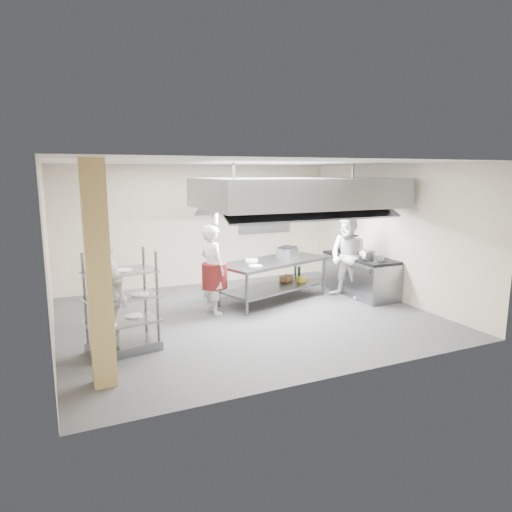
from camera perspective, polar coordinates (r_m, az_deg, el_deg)
name	(u,v)px	position (r m, az deg, el deg)	size (l,w,h in m)	color
floor	(247,316)	(9.12, -1.12, -7.56)	(7.00, 7.00, 0.00)	#343436
ceiling	(247,162)	(8.67, -1.19, 11.64)	(7.00, 7.00, 0.00)	silver
wall_back	(200,225)	(11.57, -7.03, 3.83)	(7.00, 7.00, 0.00)	#BDAE96
wall_left	(48,255)	(8.08, -24.61, 0.09)	(6.00, 6.00, 0.00)	#BDAE96
wall_right	(391,232)	(10.63, 16.48, 2.90)	(6.00, 6.00, 0.00)	#BDAE96
column	(99,276)	(6.24, -19.09, -2.37)	(0.30, 0.30, 3.00)	tan
exhaust_hood	(296,192)	(9.62, 5.08, 7.91)	(4.00, 2.50, 0.60)	gray
hood_strip_a	(257,209)	(9.23, 0.14, 5.86)	(1.60, 0.12, 0.04)	white
hood_strip_b	(332,207)	(10.11, 9.53, 6.12)	(1.60, 0.12, 0.04)	white
wall_shelf	(267,223)	(12.08, 1.40, 4.19)	(1.50, 0.28, 0.04)	gray
island	(274,280)	(10.12, 2.23, -3.06)	(2.54, 1.06, 0.91)	gray
island_worktop	(274,262)	(10.03, 2.25, -0.70)	(2.54, 1.06, 0.06)	gray
island_undershelf	(274,287)	(10.16, 2.23, -3.91)	(2.34, 0.95, 0.04)	slate
pass_rack	(122,303)	(7.49, -16.44, -5.61)	(1.07, 0.63, 1.61)	slate
cooking_range	(360,276)	(10.94, 12.81, -2.48)	(0.80, 2.00, 0.84)	gray
range_top	(360,257)	(10.85, 12.91, -0.16)	(0.78, 1.96, 0.06)	black
chef_head	(212,269)	(9.13, -5.48, -1.68)	(0.66, 0.44, 1.82)	silver
chef_line	(349,257)	(10.39, 11.50, -0.12)	(0.92, 0.72, 1.90)	white
chef_plating	(105,296)	(7.45, -18.34, -4.78)	(1.09, 0.46, 1.87)	silver
griddle	(287,252)	(10.40, 3.92, 0.46)	(0.44, 0.34, 0.22)	slate
wicker_basket	(286,278)	(10.64, 3.83, -2.80)	(0.29, 0.20, 0.13)	olive
stockpot	(369,254)	(10.55, 13.93, 0.20)	(0.28, 0.28, 0.20)	gray
plate_stack	(123,320)	(7.57, -16.33, -7.69)	(0.28, 0.28, 0.05)	white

